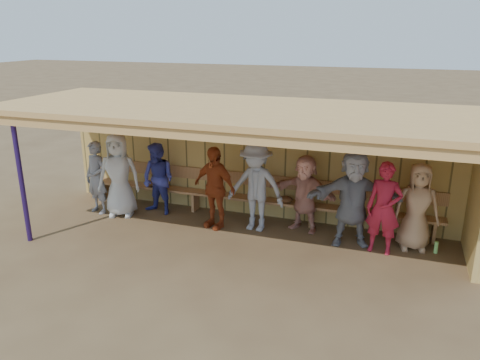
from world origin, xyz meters
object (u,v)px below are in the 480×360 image
(player_e, at_px, (256,187))
(player_h, at_px, (417,207))
(player_f, at_px, (305,193))
(player_extra, at_px, (353,198))
(player_b, at_px, (119,175))
(player_d, at_px, (214,187))
(player_c, at_px, (158,179))
(player_g, at_px, (384,208))
(player_a, at_px, (96,178))
(bench, at_px, (252,193))

(player_e, relative_size, player_h, 1.11)
(player_e, bearing_deg, player_f, 23.01)
(player_e, height_order, player_extra, player_extra)
(player_b, bearing_deg, player_d, -16.38)
(player_d, bearing_deg, player_e, 26.73)
(player_c, xyz_separation_m, player_d, (1.40, -0.28, 0.06))
(player_b, relative_size, player_g, 1.08)
(player_d, xyz_separation_m, player_h, (3.78, 0.26, -0.03))
(player_a, bearing_deg, player_h, 20.56)
(player_c, relative_size, player_d, 0.93)
(bench, bearing_deg, player_f, -14.56)
(player_a, height_order, player_f, player_a)
(player_b, relative_size, player_extra, 0.99)
(player_e, height_order, player_g, player_e)
(player_f, relative_size, player_g, 0.92)
(player_d, distance_m, player_g, 3.23)
(player_extra, bearing_deg, player_b, 169.04)
(player_e, xyz_separation_m, player_extra, (1.86, -0.07, 0.01))
(player_h, height_order, bench, player_h)
(player_a, height_order, player_b, player_b)
(player_c, xyz_separation_m, player_extra, (4.08, -0.20, 0.13))
(player_c, height_order, player_extra, player_extra)
(player_f, bearing_deg, bench, -177.98)
(player_b, relative_size, player_c, 1.15)
(player_c, bearing_deg, player_a, -151.53)
(player_d, bearing_deg, player_c, -174.25)
(player_f, height_order, player_extra, player_extra)
(player_h, bearing_deg, player_b, 174.64)
(player_b, distance_m, player_c, 0.82)
(bench, bearing_deg, player_extra, -17.50)
(player_e, relative_size, bench, 0.24)
(player_b, height_order, player_d, player_b)
(player_b, relative_size, bench, 0.24)
(bench, bearing_deg, player_h, -8.43)
(player_h, height_order, player_extra, player_extra)
(player_g, distance_m, player_h, 0.65)
(player_d, distance_m, player_h, 3.79)
(player_b, relative_size, player_h, 1.11)
(player_a, relative_size, player_h, 0.98)
(player_c, distance_m, player_h, 5.18)
(player_c, xyz_separation_m, player_e, (2.22, -0.13, 0.12))
(player_f, distance_m, player_h, 2.06)
(player_b, distance_m, player_h, 5.92)
(player_g, distance_m, bench, 2.82)
(player_e, distance_m, player_g, 2.42)
(player_g, bearing_deg, player_e, -177.87)
(player_g, bearing_deg, player_f, 168.45)
(player_c, height_order, player_g, player_g)
(player_a, distance_m, player_d, 2.68)
(player_f, bearing_deg, player_g, -2.17)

